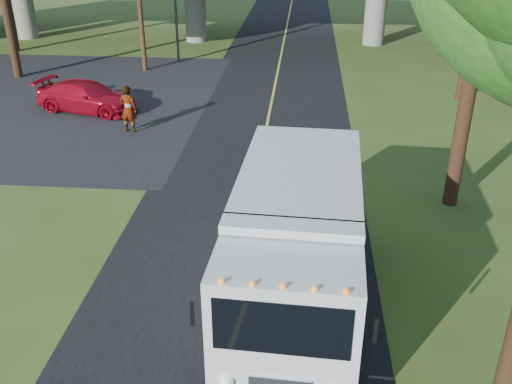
# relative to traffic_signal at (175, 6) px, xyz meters

# --- Properties ---
(road) EXTENTS (7.00, 90.00, 0.02)m
(road) POSITION_rel_traffic_signal_xyz_m (6.00, -16.00, -3.19)
(road) COLOR black
(road) RESTS_ON ground
(parking_lot) EXTENTS (16.00, 18.00, 0.01)m
(parking_lot) POSITION_rel_traffic_signal_xyz_m (-5.00, -8.00, -3.19)
(parking_lot) COLOR black
(parking_lot) RESTS_ON ground
(lane_line) EXTENTS (0.12, 90.00, 0.01)m
(lane_line) POSITION_rel_traffic_signal_xyz_m (6.00, -16.00, -3.17)
(lane_line) COLOR gold
(lane_line) RESTS_ON road
(traffic_signal) EXTENTS (0.18, 0.22, 5.20)m
(traffic_signal) POSITION_rel_traffic_signal_xyz_m (0.00, 0.00, 0.00)
(traffic_signal) COLOR black
(traffic_signal) RESTS_ON ground
(step_van) EXTENTS (3.10, 7.53, 3.10)m
(step_van) POSITION_rel_traffic_signal_xyz_m (7.47, -22.42, -1.51)
(step_van) COLOR silver
(step_van) RESTS_ON ground
(red_sedan) EXTENTS (4.97, 2.95, 1.35)m
(red_sedan) POSITION_rel_traffic_signal_xyz_m (-2.22, -9.24, -2.52)
(red_sedan) COLOR #9F091B
(red_sedan) RESTS_ON ground
(pedestrian) EXTENTS (0.78, 0.58, 1.95)m
(pedestrian) POSITION_rel_traffic_signal_xyz_m (0.44, -11.70, -2.22)
(pedestrian) COLOR gray
(pedestrian) RESTS_ON ground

